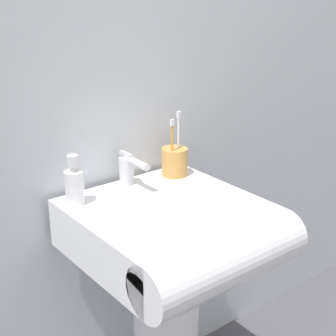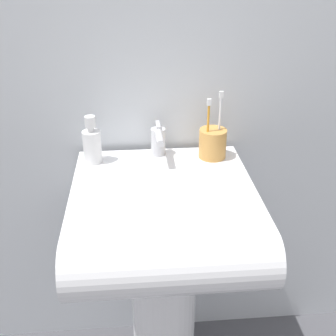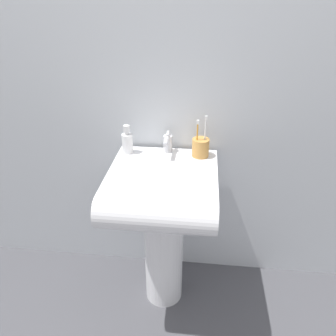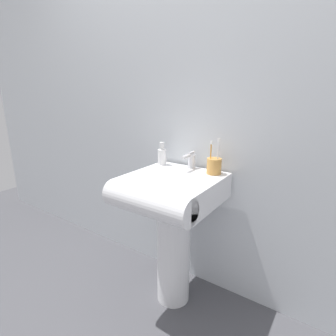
% 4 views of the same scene
% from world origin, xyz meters
% --- Properties ---
extents(wall_back, '(5.00, 0.05, 2.40)m').
position_xyz_m(wall_back, '(0.00, 0.29, 1.20)').
color(wall_back, silver).
rests_on(wall_back, ground).
extents(sink_basin, '(0.51, 0.55, 0.15)m').
position_xyz_m(sink_basin, '(0.00, -0.06, 0.76)').
color(sink_basin, white).
rests_on(sink_basin, sink_pedestal).
extents(faucet, '(0.05, 0.14, 0.10)m').
position_xyz_m(faucet, '(-0.00, 0.19, 0.89)').
color(faucet, silver).
rests_on(faucet, sink_basin).
extents(toothbrush_cup, '(0.09, 0.09, 0.21)m').
position_xyz_m(toothbrush_cup, '(0.17, 0.17, 0.88)').
color(toothbrush_cup, '#D19347').
rests_on(toothbrush_cup, sink_basin).
extents(soap_bottle, '(0.06, 0.06, 0.15)m').
position_xyz_m(soap_bottle, '(-0.20, 0.17, 0.89)').
color(soap_bottle, white).
rests_on(soap_bottle, sink_basin).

